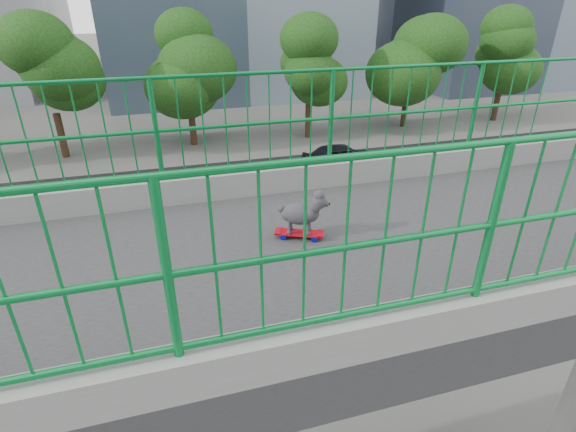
% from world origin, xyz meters
% --- Properties ---
extents(road, '(18.00, 90.00, 0.02)m').
position_xyz_m(road, '(-13.00, 0.00, 0.01)').
color(road, black).
rests_on(road, ground).
extents(street_trees, '(5.30, 60.40, 7.26)m').
position_xyz_m(street_trees, '(-26.03, 1.06, 4.72)').
color(street_trees, black).
rests_on(street_trees, ground).
extents(skateboard, '(0.32, 0.49, 0.06)m').
position_xyz_m(skateboard, '(-0.20, 3.23, 7.05)').
color(skateboard, red).
rests_on(skateboard, footbridge).
extents(poodle, '(0.32, 0.47, 0.42)m').
position_xyz_m(poodle, '(-0.19, 3.26, 7.29)').
color(poodle, '#2F2C32').
rests_on(poodle, skateboard).
extents(car_2, '(2.62, 5.68, 1.58)m').
position_xyz_m(car_2, '(-12.40, 11.11, 0.79)').
color(car_2, '#9E9EA3').
rests_on(car_2, ground).
extents(car_4, '(1.84, 4.58, 1.56)m').
position_xyz_m(car_4, '(-18.80, 11.75, 0.78)').
color(car_4, black).
rests_on(car_4, ground).
extents(car_5, '(1.54, 4.41, 1.45)m').
position_xyz_m(car_5, '(-6.00, 1.23, 0.73)').
color(car_5, silver).
rests_on(car_5, ground).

